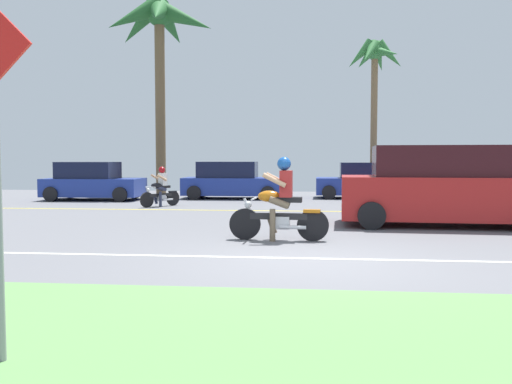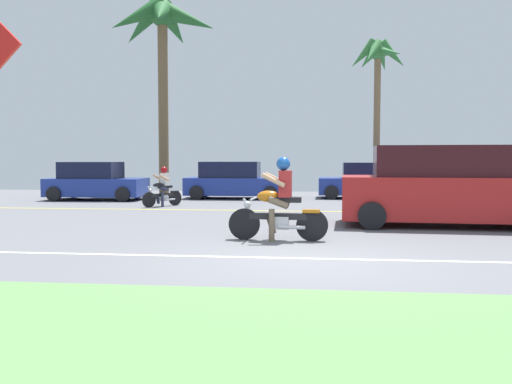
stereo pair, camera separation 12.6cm
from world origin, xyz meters
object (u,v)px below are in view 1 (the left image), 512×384
Objects in this scene: motorcyclist at (280,205)px; palm_tree_1 at (375,66)px; parked_car_2 at (362,181)px; motorcyclist_distant at (161,190)px; suv_nearby at (445,187)px; parked_car_0 at (92,182)px; palm_tree_0 at (158,29)px; parked_car_1 at (232,181)px.

palm_tree_1 reaches higher than motorcyclist.
motorcyclist_distant is (-7.17, -4.61, -0.11)m from parked_car_2.
suv_nearby reaches higher than parked_car_0.
suv_nearby is 11.35m from palm_tree_1.
palm_tree_0 is 6.59× the size of motorcyclist_distant.
motorcyclist reaches higher than parked_car_1.
suv_nearby is 1.26× the size of parked_car_1.
parked_car_0 is 10.82m from parked_car_2.
palm_tree_1 is (3.30, 13.10, 4.87)m from motorcyclist.
parked_car_2 is at bearing 32.72° from motorcyclist_distant.
suv_nearby is 3.76× the size of motorcyclist_distant.
motorcyclist_distant is (3.46, -2.57, -0.13)m from parked_car_0.
palm_tree_0 is 9.66m from palm_tree_1.
palm_tree_0 is at bearing 115.13° from motorcyclist.
motorcyclist is at bearing -64.87° from palm_tree_0.
parked_car_0 is 1.03× the size of parked_car_2.
motorcyclist is 12.10m from parked_car_2.
suv_nearby is at bearing 35.72° from motorcyclist.
palm_tree_0 is 1.33× the size of palm_tree_1.
motorcyclist_distant is (-4.45, 7.19, -0.13)m from motorcyclist.
motorcyclist is 11.36m from parked_car_1.
parked_car_2 is at bearing 10.86° from parked_car_0.
palm_tree_1 reaches higher than parked_car_2.
motorcyclist is at bearing -104.14° from palm_tree_1.
palm_tree_1 is at bearing -0.62° from palm_tree_0.
motorcyclist_distant is (-8.28, 4.44, -0.37)m from suv_nearby.
palm_tree_0 reaches higher than parked_car_1.
parked_car_1 is at bearing 103.11° from motorcyclist.
palm_tree_0 is (-8.91, 1.40, 6.70)m from parked_car_2.
motorcyclist_distant is at bearing -142.68° from palm_tree_1.
parked_car_1 is at bearing 127.60° from suv_nearby.
suv_nearby reaches higher than parked_car_2.
parked_car_2 is 0.54× the size of palm_tree_1.
motorcyclist_distant is at bearing -115.74° from parked_car_1.
parked_car_2 is at bearing -114.05° from palm_tree_1.
palm_tree_0 is (-3.61, 2.13, 6.68)m from parked_car_1.
suv_nearby is 1.35× the size of parked_car_0.
suv_nearby is 15.84m from palm_tree_0.
suv_nearby is 0.57× the size of palm_tree_0.
palm_tree_0 reaches higher than parked_car_0.
motorcyclist_distant is (-1.87, -3.88, -0.13)m from parked_car_1.
palm_tree_1 is at bearing 16.60° from parked_car_0.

